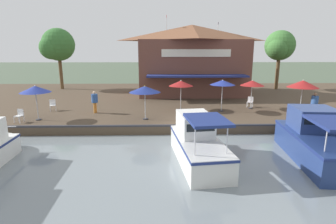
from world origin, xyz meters
The scene contains 19 objects.
ground_plane centered at (0.00, 0.00, 0.00)m, with size 220.00×220.00×0.00m, color #4C5B47.
quay_deck centered at (-11.00, 0.00, 0.30)m, with size 22.00×56.00×0.60m, color #4C3D2D.
quay_edge_fender centered at (-0.10, 0.00, 0.65)m, with size 0.20×50.40×0.10m, color #2D2D33.
waterfront_restaurant centered at (-13.42, 1.52, 4.28)m, with size 9.61×11.39×8.19m.
patio_umbrella_far_corner centered at (-5.13, 5.45, 2.66)m, with size 1.89×1.89×2.31m.
patio_umbrella_near_quay_edge centered at (-3.43, 8.60, 2.79)m, with size 2.20×2.20×2.50m.
patio_umbrella_by_entrance centered at (-4.19, 2.86, 2.81)m, with size 1.88×1.88×2.44m.
patio_umbrella_back_row centered at (-4.80, -0.24, 2.69)m, with size 1.90×1.90×2.34m.
patio_umbrella_mid_patio_left centered at (-1.85, -2.85, 2.66)m, with size 2.09×2.09×2.32m.
patio_umbrella_mid_patio_right centered at (-1.85, -10.04, 2.69)m, with size 1.96×1.96×2.36m.
cafe_chair_facing_river centered at (-5.69, 5.59, 1.08)m, with size 0.60×0.60×0.85m.
cafe_chair_beside_entrance centered at (-1.33, -11.00, 1.08)m, with size 0.52×0.52×0.85m.
cafe_chair_back_row_seat centered at (-4.75, -10.23, 1.08)m, with size 0.58×0.58×0.85m.
person_at_quay_edge centered at (-2.58, 9.13, 1.64)m, with size 0.47×0.47×1.66m.
person_near_entrance centered at (-3.84, -6.73, 1.63)m, with size 0.46×0.46×1.64m.
motorboat_distant_upstream centered at (3.38, 5.73, 0.93)m, with size 6.78×3.05×2.34m.
motorboat_fourth_along centered at (3.50, -0.11, 0.89)m, with size 5.95×2.48×2.40m.
tree_downstream_bank centered at (-16.01, 12.16, 5.65)m, with size 3.67×3.49×6.93m.
tree_upstream_bank centered at (-16.73, -14.12, 5.76)m, with size 3.99×3.80×7.19m.
Camera 1 is at (15.42, -1.73, 5.13)m, focal length 28.00 mm.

